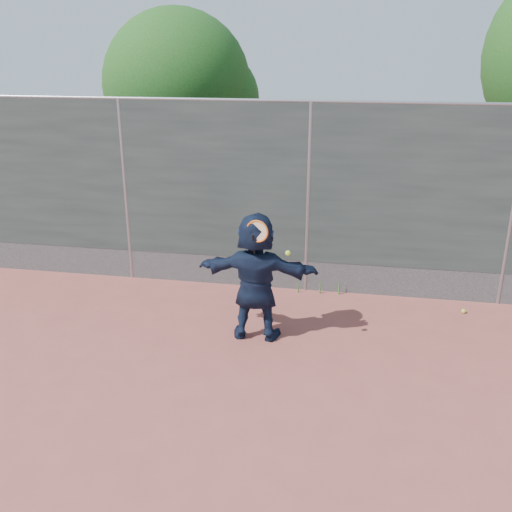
# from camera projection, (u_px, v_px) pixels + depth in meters

# --- Properties ---
(ground) EXTENTS (80.00, 80.00, 0.00)m
(ground) POSITION_uv_depth(u_px,v_px,m) (273.00, 417.00, 6.13)
(ground) COLOR #9E4C42
(ground) RESTS_ON ground
(player) EXTENTS (1.63, 0.52, 1.76)m
(player) POSITION_uv_depth(u_px,v_px,m) (256.00, 277.00, 7.56)
(player) COLOR #141E37
(player) RESTS_ON ground
(ball_ground) EXTENTS (0.07, 0.07, 0.07)m
(ball_ground) POSITION_uv_depth(u_px,v_px,m) (464.00, 311.00, 8.51)
(ball_ground) COLOR #AED830
(ball_ground) RESTS_ON ground
(fence) EXTENTS (20.00, 0.06, 3.03)m
(fence) POSITION_uv_depth(u_px,v_px,m) (308.00, 196.00, 8.82)
(fence) COLOR #38423D
(fence) RESTS_ON ground
(swing_action) EXTENTS (0.58, 0.19, 0.51)m
(swing_action) POSITION_uv_depth(u_px,v_px,m) (260.00, 235.00, 7.13)
(swing_action) COLOR orange
(swing_action) RESTS_ON ground
(tree_left) EXTENTS (3.15, 3.00, 4.53)m
(tree_left) POSITION_uv_depth(u_px,v_px,m) (185.00, 89.00, 11.65)
(tree_left) COLOR #382314
(tree_left) RESTS_ON ground
(weed_clump) EXTENTS (0.68, 0.07, 0.30)m
(weed_clump) POSITION_uv_depth(u_px,v_px,m) (323.00, 286.00, 9.16)
(weed_clump) COLOR #387226
(weed_clump) RESTS_ON ground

